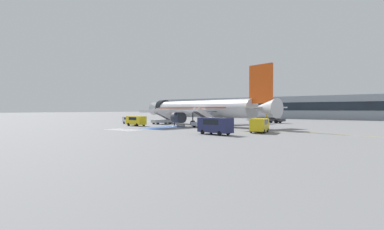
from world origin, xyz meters
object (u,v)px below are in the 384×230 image
(service_van_3, at_px, (215,125))
(ground_crew_1, at_px, (174,121))
(boarding_stairs_forward, at_px, (162,120))
(boarding_stairs_aft, at_px, (204,122))
(baggage_cart, at_px, (181,125))
(fuel_tanker, at_px, (266,116))
(service_van_2, at_px, (136,120))
(service_van_1, at_px, (260,124))
(ground_crew_0, at_px, (208,123))
(service_van_0, at_px, (131,120))
(airliner, at_px, (201,109))
(terminal_building, at_px, (299,108))

(service_van_3, distance_m, ground_crew_1, 24.36)
(boarding_stairs_forward, bearing_deg, boarding_stairs_aft, -0.00)
(baggage_cart, distance_m, ground_crew_1, 3.68)
(fuel_tanker, relative_size, service_van_2, 2.29)
(boarding_stairs_forward, xyz_separation_m, ground_crew_1, (6.83, -3.12, 0.08))
(fuel_tanker, height_order, ground_crew_1, fuel_tanker)
(fuel_tanker, height_order, service_van_1, fuel_tanker)
(baggage_cart, height_order, ground_crew_0, ground_crew_0)
(service_van_1, distance_m, ground_crew_1, 24.25)
(baggage_cart, bearing_deg, service_van_0, -46.75)
(airliner, height_order, boarding_stairs_aft, airliner)
(boarding_stairs_forward, distance_m, service_van_0, 7.51)
(service_van_1, distance_m, service_van_3, 7.92)
(boarding_stairs_forward, xyz_separation_m, baggage_cart, (10.04, -4.74, -0.71))
(service_van_2, bearing_deg, ground_crew_1, -42.67)
(service_van_2, bearing_deg, fuel_tanker, -27.51)
(ground_crew_0, bearing_deg, ground_crew_1, 142.66)
(airliner, height_order, service_van_3, airliner)
(ground_crew_0, bearing_deg, fuel_tanker, 75.22)
(fuel_tanker, bearing_deg, service_van_0, 140.24)
(service_van_0, distance_m, ground_crew_0, 24.70)
(boarding_stairs_aft, xyz_separation_m, baggage_cart, (-5.33, -0.92, -0.73))
(service_van_1, xyz_separation_m, service_van_2, (-28.80, 0.37, -0.04))
(service_van_1, height_order, service_van_3, service_van_3)
(airliner, height_order, terminal_building, airliner)
(airliner, relative_size, boarding_stairs_forward, 7.37)
(fuel_tanker, distance_m, service_van_3, 39.95)
(service_van_1, bearing_deg, ground_crew_0, -26.84)
(service_van_3, relative_size, terminal_building, 0.04)
(ground_crew_1, bearing_deg, boarding_stairs_forward, 166.49)
(boarding_stairs_forward, height_order, boarding_stairs_aft, boarding_stairs_aft)
(boarding_stairs_forward, bearing_deg, ground_crew_1, -10.59)
(airliner, relative_size, terminal_building, 0.32)
(airliner, bearing_deg, service_van_1, -106.17)
(airliner, distance_m, service_van_2, 14.49)
(boarding_stairs_forward, bearing_deg, ground_crew_0, -6.77)
(service_van_0, bearing_deg, service_van_3, 83.43)
(airliner, relative_size, boarding_stairs_aft, 7.37)
(service_van_0, height_order, ground_crew_0, ground_crew_0)
(boarding_stairs_aft, relative_size, ground_crew_0, 3.14)
(service_van_3, bearing_deg, fuel_tanker, -157.36)
(airliner, xyz_separation_m, service_van_0, (-15.98, -6.76, -2.63))
(fuel_tanker, distance_m, service_van_1, 34.16)
(boarding_stairs_forward, relative_size, boarding_stairs_aft, 1.00)
(terminal_building, bearing_deg, ground_crew_0, -83.58)
(service_van_2, relative_size, baggage_cart, 1.49)
(baggage_cart, relative_size, terminal_building, 0.02)
(service_van_0, bearing_deg, boarding_stairs_forward, 143.26)
(service_van_3, xyz_separation_m, ground_crew_1, (-20.11, 13.74, -0.35))
(airliner, height_order, fuel_tanker, airliner)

